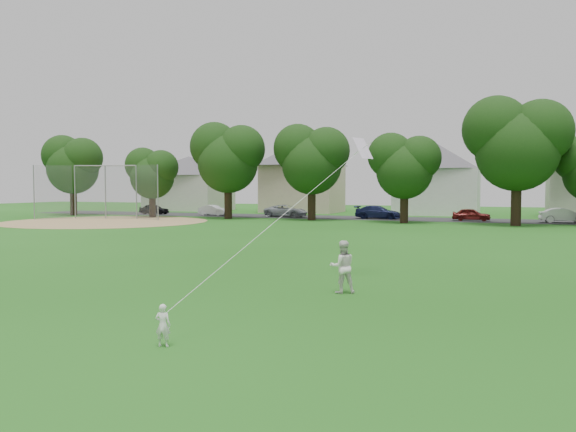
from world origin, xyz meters
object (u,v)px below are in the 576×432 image
at_px(toddler, 163,325).
at_px(kite, 291,209).
at_px(baseball_backstop, 103,192).
at_px(older_boy, 342,267).

relative_size(toddler, kite, 0.08).
distance_m(toddler, baseball_backstop, 45.62).
bearing_deg(baseball_backstop, kite, -43.97).
relative_size(toddler, baseball_backstop, 0.07).
distance_m(older_boy, baseball_backstop, 42.14).
distance_m(toddler, older_boy, 6.85).
bearing_deg(older_boy, toddler, 47.01).
bearing_deg(kite, older_boy, 60.49).
height_order(older_boy, baseball_backstop, baseball_backstop).
bearing_deg(kite, toddler, -99.05).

